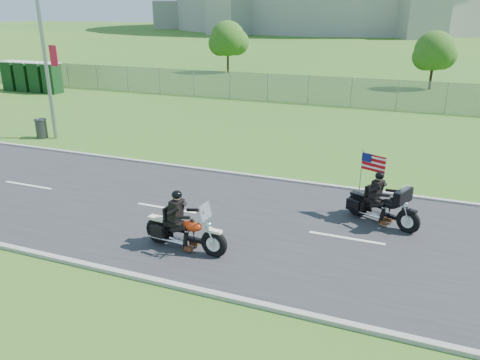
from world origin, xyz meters
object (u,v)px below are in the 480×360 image
at_px(streetlight, 44,24).
at_px(porta_toilet_c, 25,77).
at_px(porta_toilet_b, 38,78).
at_px(trash_can, 41,129).
at_px(porta_toilet_a, 52,79).
at_px(motorcycle_follow, 382,207).
at_px(motorcycle_lead, 184,232).
at_px(porta_toilet_d, 12,76).

height_order(streetlight, porta_toilet_c, streetlight).
relative_size(porta_toilet_b, trash_can, 2.35).
relative_size(porta_toilet_a, trash_can, 2.35).
bearing_deg(streetlight, motorcycle_follow, -15.90).
height_order(porta_toilet_c, motorcycle_follow, porta_toilet_c).
bearing_deg(porta_toilet_a, trash_can, -50.30).
bearing_deg(porta_toilet_a, motorcycle_lead, -41.38).
xyz_separation_m(motorcycle_lead, motorcycle_follow, (4.94, 3.71, 0.02)).
relative_size(porta_toilet_b, porta_toilet_d, 1.00).
distance_m(porta_toilet_d, motorcycle_follow, 34.71).
bearing_deg(motorcycle_follow, porta_toilet_a, 174.02).
distance_m(porta_toilet_d, trash_can, 17.58).
bearing_deg(porta_toilet_b, porta_toilet_a, 0.00).
bearing_deg(porta_toilet_c, motorcycle_follow, -27.72).
height_order(motorcycle_follow, trash_can, motorcycle_follow).
height_order(porta_toilet_b, porta_toilet_d, same).
xyz_separation_m(porta_toilet_a, porta_toilet_c, (-2.80, 0.00, 0.00)).
height_order(porta_toilet_a, trash_can, porta_toilet_a).
height_order(porta_toilet_c, motorcycle_lead, porta_toilet_c).
distance_m(porta_toilet_a, porta_toilet_c, 2.80).
bearing_deg(porta_toilet_c, porta_toilet_b, 0.00).
bearing_deg(trash_can, motorcycle_follow, -13.93).
xyz_separation_m(porta_toilet_c, motorcycle_lead, (24.68, -19.27, -0.60)).
bearing_deg(motorcycle_lead, porta_toilet_a, 143.13).
relative_size(streetlight, porta_toilet_b, 4.35).
bearing_deg(streetlight, porta_toilet_b, 136.65).
bearing_deg(motorcycle_follow, porta_toilet_c, 176.43).
distance_m(streetlight, porta_toilet_c, 17.34).
height_order(porta_toilet_c, porta_toilet_d, same).
xyz_separation_m(motorcycle_lead, trash_can, (-12.56, 8.05, -0.07)).
height_order(streetlight, trash_can, streetlight).
bearing_deg(trash_can, motorcycle_lead, -32.65).
xyz_separation_m(porta_toilet_a, porta_toilet_b, (-1.40, 0.00, 0.00)).
height_order(porta_toilet_d, motorcycle_lead, porta_toilet_d).
xyz_separation_m(streetlight, porta_toilet_c, (-12.82, 10.78, -4.49)).
xyz_separation_m(porta_toilet_b, porta_toilet_d, (-2.80, 0.00, 0.00)).
xyz_separation_m(porta_toilet_d, trash_can, (13.52, -11.22, -0.66)).
bearing_deg(trash_can, porta_toilet_d, 140.30).
height_order(streetlight, porta_toilet_a, streetlight).
xyz_separation_m(porta_toilet_b, motorcycle_follow, (28.22, -15.57, -0.58)).
bearing_deg(porta_toilet_b, porta_toilet_d, 180.00).
bearing_deg(porta_toilet_c, trash_can, -42.81).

